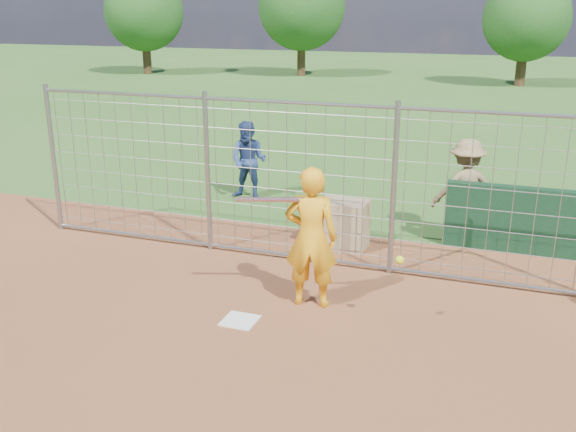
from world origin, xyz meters
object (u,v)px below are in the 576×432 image
at_px(batter, 311,238).
at_px(bystander_c, 465,189).
at_px(bystander_a, 249,161).
at_px(equipment_bin, 343,224).

bearing_deg(batter, bystander_c, -125.30).
distance_m(bystander_a, equipment_bin, 3.38).
xyz_separation_m(batter, bystander_c, (1.67, 3.44, -0.09)).
distance_m(batter, bystander_c, 3.83).
relative_size(bystander_a, equipment_bin, 2.03).
relative_size(batter, equipment_bin, 2.40).
bearing_deg(bystander_c, bystander_a, -36.58).
bearing_deg(equipment_bin, bystander_c, 35.31).
xyz_separation_m(batter, bystander_a, (-2.76, 4.38, -0.15)).
distance_m(batter, bystander_a, 5.18).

